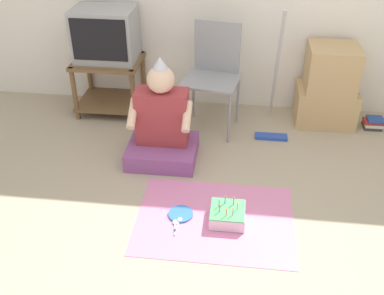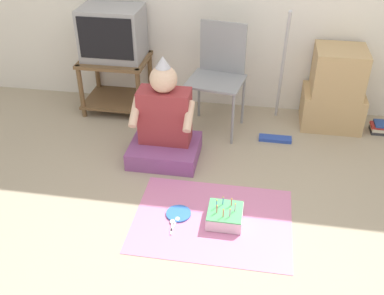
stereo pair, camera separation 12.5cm
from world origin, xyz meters
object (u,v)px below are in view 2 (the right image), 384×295
object	(u,v)px
dust_mop	(279,101)
cardboard_box_stack	(335,90)
tv	(113,33)
folding_chair	(219,69)
person_seated	(165,126)
paper_plate	(179,213)
book_pile	(381,127)
birthday_cake	(225,216)

from	to	relation	value
dust_mop	cardboard_box_stack	bearing A→B (deg)	27.99
tv	folding_chair	xyz separation A→B (m)	(0.99, -0.18, -0.20)
person_seated	paper_plate	xyz separation A→B (m)	(0.24, -0.69, -0.27)
cardboard_box_stack	person_seated	size ratio (longest dim) A/B	0.84
dust_mop	paper_plate	world-z (taller)	dust_mop
cardboard_box_stack	dust_mop	distance (m)	0.55
tv	folding_chair	world-z (taller)	tv
tv	paper_plate	bearing A→B (deg)	-59.18
book_pile	paper_plate	bearing A→B (deg)	-138.74
tv	book_pile	world-z (taller)	tv
cardboard_box_stack	book_pile	world-z (taller)	cardboard_box_stack
folding_chair	dust_mop	distance (m)	0.58
book_pile	person_seated	bearing A→B (deg)	-159.22
tv	birthday_cake	xyz separation A→B (m)	(1.19, -1.48, -0.69)
person_seated	dust_mop	bearing A→B (deg)	29.59
dust_mop	birthday_cake	xyz separation A→B (m)	(-0.33, -1.21, -0.27)
folding_chair	tv	bearing A→B (deg)	169.54
folding_chair	dust_mop	size ratio (longest dim) A/B	0.82
cardboard_box_stack	birthday_cake	distance (m)	1.70
paper_plate	folding_chair	bearing A→B (deg)	84.83
dust_mop	book_pile	bearing A→B (deg)	11.22
dust_mop	paper_plate	size ratio (longest dim) A/B	6.51
cardboard_box_stack	folding_chair	bearing A→B (deg)	-170.10
tv	birthday_cake	distance (m)	2.02
tv	birthday_cake	world-z (taller)	tv
paper_plate	birthday_cake	bearing A→B (deg)	-3.13
person_seated	paper_plate	world-z (taller)	person_seated
person_seated	tv	bearing A→B (deg)	129.36
tv	book_pile	distance (m)	2.54
tv	dust_mop	world-z (taller)	dust_mop
birthday_cake	paper_plate	distance (m)	0.32
folding_chair	person_seated	distance (m)	0.73
cardboard_box_stack	book_pile	size ratio (longest dim) A/B	3.83
tv	birthday_cake	size ratio (longest dim) A/B	2.32
person_seated	birthday_cake	world-z (taller)	person_seated
cardboard_box_stack	paper_plate	world-z (taller)	cardboard_box_stack
tv	cardboard_box_stack	size ratio (longest dim) A/B	0.75
book_pile	paper_plate	world-z (taller)	book_pile
person_seated	book_pile	bearing A→B (deg)	20.78
book_pile	cardboard_box_stack	bearing A→B (deg)	170.45
dust_mop	folding_chair	bearing A→B (deg)	171.43
paper_plate	book_pile	bearing A→B (deg)	41.26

